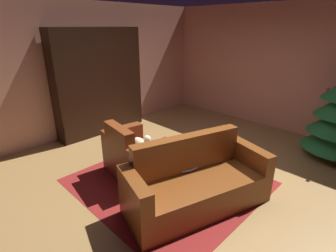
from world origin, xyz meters
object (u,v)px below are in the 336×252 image
armchair_red (135,157)px  book_stack_on_table (178,153)px  bookshelf_unit (105,82)px  couch_red (196,184)px  bottle_on_table (184,156)px  coffee_table (176,160)px

armchair_red → book_stack_on_table: armchair_red is taller
bookshelf_unit → book_stack_on_table: bookshelf_unit is taller
couch_red → bottle_on_table: 0.42m
coffee_table → bottle_on_table: bearing=-20.1°
book_stack_on_table → bottle_on_table: bearing=-28.3°
bookshelf_unit → coffee_table: (2.62, -0.53, -0.70)m
couch_red → bottle_on_table: bearing=163.9°
armchair_red → couch_red: couch_red is taller
couch_red → bookshelf_unit: bearing=167.6°
couch_red → coffee_table: 0.55m
bookshelf_unit → coffee_table: size_ratio=2.80×
book_stack_on_table → armchair_red: bearing=-155.4°
couch_red → book_stack_on_table: bearing=159.0°
armchair_red → coffee_table: (0.64, 0.27, 0.09)m
bookshelf_unit → couch_red: 3.31m
bookshelf_unit → book_stack_on_table: 2.75m
armchair_red → couch_red: (1.15, 0.11, -0.01)m
bookshelf_unit → book_stack_on_table: (2.64, -0.50, -0.59)m
coffee_table → bottle_on_table: bottle_on_table is taller
bookshelf_unit → bottle_on_table: 2.94m
coffee_table → book_stack_on_table: bearing=52.7°
armchair_red → book_stack_on_table: bearing=24.6°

